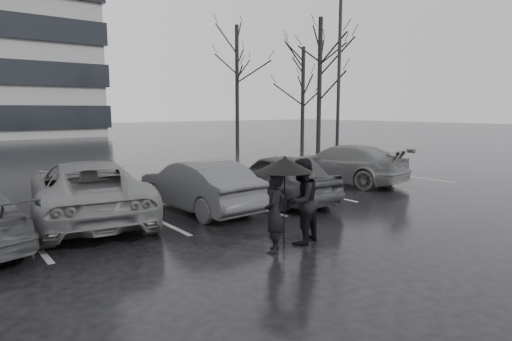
{
  "coord_description": "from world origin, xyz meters",
  "views": [
    {
      "loc": [
        -6.56,
        -8.0,
        2.73
      ],
      "look_at": [
        0.36,
        1.0,
        1.1
      ],
      "focal_mm": 30.0,
      "sensor_mm": 36.0,
      "label": 1
    }
  ],
  "objects": [
    {
      "name": "lamp_post",
      "position": [
        10.41,
        7.1,
        4.44
      ],
      "size": [
        0.53,
        0.53,
        9.71
      ],
      "rotation": [
        0.0,
        0.0,
        0.17
      ],
      "color": "gray",
      "rests_on": "ground"
    },
    {
      "name": "car_main",
      "position": [
        1.64,
        1.55,
        0.72
      ],
      "size": [
        2.09,
        4.39,
        1.45
      ],
      "primitive_type": "imported",
      "rotation": [
        0.0,
        0.0,
        3.05
      ],
      "color": "black",
      "rests_on": "ground"
    },
    {
      "name": "tree_east",
      "position": [
        12.0,
        10.0,
        4.0
      ],
      "size": [
        0.26,
        0.26,
        8.0
      ],
      "primitive_type": "cylinder",
      "color": "black",
      "rests_on": "ground"
    },
    {
      "name": "umbrella",
      "position": [
        -1.19,
        -1.91,
        1.68
      ],
      "size": [
        1.09,
        1.09,
        1.85
      ],
      "color": "black",
      "rests_on": "ground"
    },
    {
      "name": "car_east",
      "position": [
        5.62,
        2.6,
        0.71
      ],
      "size": [
        2.89,
        5.2,
        1.43
      ],
      "primitive_type": "imported",
      "rotation": [
        0.0,
        0.0,
        3.33
      ],
      "color": "#48484A",
      "rests_on": "ground"
    },
    {
      "name": "ground",
      "position": [
        0.0,
        0.0,
        0.0
      ],
      "size": [
        160.0,
        160.0,
        0.0
      ],
      "primitive_type": "plane",
      "color": "black",
      "rests_on": "ground"
    },
    {
      "name": "stall_stripes",
      "position": [
        -0.8,
        2.5,
        0.0
      ],
      "size": [
        19.72,
        5.0,
        0.0
      ],
      "color": "#9D9D9F",
      "rests_on": "ground"
    },
    {
      "name": "tree_north",
      "position": [
        11.0,
        17.0,
        4.25
      ],
      "size": [
        0.26,
        0.26,
        8.5
      ],
      "primitive_type": "cylinder",
      "color": "black",
      "rests_on": "ground"
    },
    {
      "name": "pedestrian_left",
      "position": [
        -1.43,
        -1.9,
        0.77
      ],
      "size": [
        0.66,
        0.65,
        1.54
      ],
      "primitive_type": "imported",
      "rotation": [
        0.0,
        0.0,
        3.9
      ],
      "color": "black",
      "rests_on": "ground"
    },
    {
      "name": "pedestrian_right",
      "position": [
        -0.64,
        -1.82,
        0.88
      ],
      "size": [
        1.0,
        0.87,
        1.76
      ],
      "primitive_type": "imported",
      "rotation": [
        0.0,
        0.0,
        3.42
      ],
      "color": "black",
      "rests_on": "ground"
    },
    {
      "name": "car_west_b",
      "position": [
        -3.55,
        2.7,
        0.75
      ],
      "size": [
        3.37,
        5.74,
        1.5
      ],
      "primitive_type": "imported",
      "rotation": [
        0.0,
        0.0,
        2.97
      ],
      "color": "#48484A",
      "rests_on": "ground"
    },
    {
      "name": "car_west_a",
      "position": [
        -0.86,
        1.97,
        0.69
      ],
      "size": [
        1.65,
        4.24,
        1.38
      ],
      "primitive_type": "imported",
      "rotation": [
        0.0,
        0.0,
        3.19
      ],
      "color": "#29292B",
      "rests_on": "ground"
    },
    {
      "name": "tree_ne",
      "position": [
        14.5,
        14.0,
        3.5
      ],
      "size": [
        0.26,
        0.26,
        7.0
      ],
      "primitive_type": "cylinder",
      "color": "black",
      "rests_on": "ground"
    }
  ]
}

